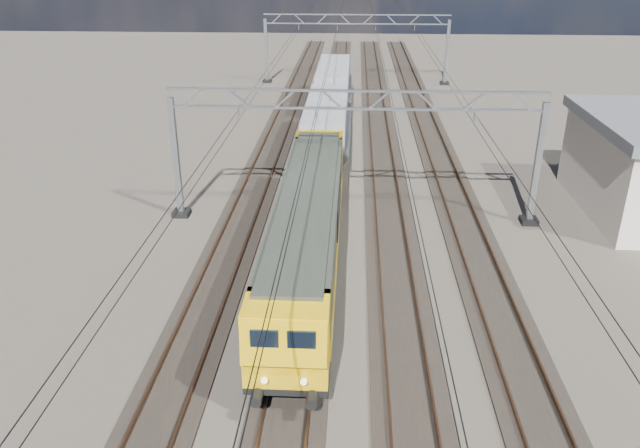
# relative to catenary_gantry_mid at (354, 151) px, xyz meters

# --- Properties ---
(ground) EXTENTS (160.00, 160.00, 0.00)m
(ground) POSITION_rel_catenary_gantry_mid_xyz_m (-0.00, -4.00, -3.91)
(ground) COLOR black
(ground) RESTS_ON ground
(track_outer_west) EXTENTS (2.60, 140.00, 0.30)m
(track_outer_west) POSITION_rel_catenary_gantry_mid_xyz_m (-6.00, -4.00, -3.83)
(track_outer_west) COLOR black
(track_outer_west) RESTS_ON ground
(track_loco) EXTENTS (2.60, 140.00, 0.30)m
(track_loco) POSITION_rel_catenary_gantry_mid_xyz_m (-2.00, -4.00, -3.83)
(track_loco) COLOR black
(track_loco) RESTS_ON ground
(track_inner_east) EXTENTS (2.60, 140.00, 0.30)m
(track_inner_east) POSITION_rel_catenary_gantry_mid_xyz_m (2.00, -4.00, -3.83)
(track_inner_east) COLOR black
(track_inner_east) RESTS_ON ground
(track_outer_east) EXTENTS (2.60, 140.00, 0.30)m
(track_outer_east) POSITION_rel_catenary_gantry_mid_xyz_m (6.00, -4.00, -3.83)
(track_outer_east) COLOR black
(track_outer_east) RESTS_ON ground
(catenary_gantry_mid) EXTENTS (19.90, 0.90, 7.11)m
(catenary_gantry_mid) POSITION_rel_catenary_gantry_mid_xyz_m (0.00, 0.00, 0.00)
(catenary_gantry_mid) COLOR #92969F
(catenary_gantry_mid) RESTS_ON ground
(catenary_gantry_far) EXTENTS (19.90, 0.90, 7.11)m
(catenary_gantry_far) POSITION_rel_catenary_gantry_mid_xyz_m (0.00, 36.00, 0.00)
(catenary_gantry_far) COLOR #92969F
(catenary_gantry_far) RESTS_ON ground
(overhead_wires) EXTENTS (12.03, 140.00, 0.53)m
(overhead_wires) POSITION_rel_catenary_gantry_mid_xyz_m (-0.00, 4.00, 1.84)
(overhead_wires) COLOR black
(overhead_wires) RESTS_ON ground
(locomotive) EXTENTS (2.76, 21.10, 3.62)m
(locomotive) POSITION_rel_catenary_gantry_mid_xyz_m (-2.00, -5.94, -1.58)
(locomotive) COLOR black
(locomotive) RESTS_ON ground
(hopper_wagon_lead) EXTENTS (3.38, 13.00, 3.25)m
(hopper_wagon_lead) POSITION_rel_catenary_gantry_mid_xyz_m (-2.00, 11.75, -1.67)
(hopper_wagon_lead) COLOR black
(hopper_wagon_lead) RESTS_ON ground
(hopper_wagon_mid) EXTENTS (3.38, 13.00, 3.25)m
(hopper_wagon_mid) POSITION_rel_catenary_gantry_mid_xyz_m (-2.00, 25.95, -1.67)
(hopper_wagon_mid) COLOR black
(hopper_wagon_mid) RESTS_ON ground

